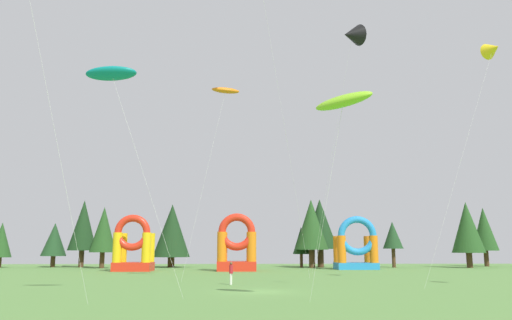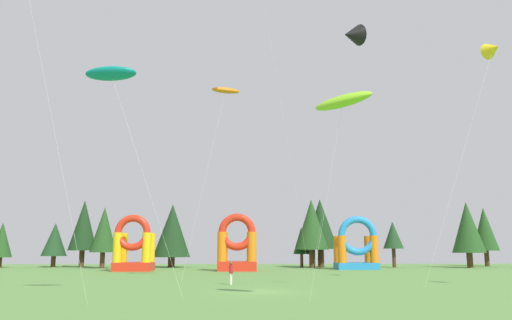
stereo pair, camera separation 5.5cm
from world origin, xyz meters
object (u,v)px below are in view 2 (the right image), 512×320
kite_orange_parafoil (226,91)px  inflatable_yellow_castle (237,249)px  kite_yellow_delta (493,49)px  kite_teal_parafoil (111,74)px  inflatable_blue_arch (356,249)px  kite_lime_parafoil (343,101)px  inflatable_orange_dome (134,250)px  person_far_side (231,271)px  kite_black_delta (352,35)px

kite_orange_parafoil → inflatable_yellow_castle: kite_orange_parafoil is taller
kite_yellow_delta → kite_teal_parafoil: (-28.81, -9.01, -5.69)m
inflatable_blue_arch → inflatable_yellow_castle: inflatable_yellow_castle is taller
kite_orange_parafoil → kite_teal_parafoil: 17.50m
kite_lime_parafoil → kite_orange_parafoil: 21.29m
kite_lime_parafoil → inflatable_orange_dome: kite_lime_parafoil is taller
kite_orange_parafoil → kite_teal_parafoil: bearing=-112.5°
kite_yellow_delta → inflatable_blue_arch: size_ratio=2.76×
kite_orange_parafoil → person_far_side: bearing=-81.0°
kite_orange_parafoil → kite_black_delta: kite_black_delta is taller
kite_yellow_delta → inflatable_blue_arch: bearing=99.3°
kite_orange_parafoil → inflatable_orange_dome: size_ratio=2.55×
kite_yellow_delta → kite_orange_parafoil: 23.35m
kite_orange_parafoil → inflatable_blue_arch: 32.80m
kite_black_delta → inflatable_yellow_castle: 29.61m
kite_orange_parafoil → inflatable_yellow_castle: bearing=87.0°
kite_lime_parafoil → kite_black_delta: kite_black_delta is taller
kite_lime_parafoil → person_far_side: 18.33m
kite_black_delta → kite_teal_parafoil: 31.29m
kite_lime_parafoil → kite_teal_parafoil: (-13.60, 3.21, 2.60)m
kite_teal_parafoil → inflatable_blue_arch: 47.22m
inflatable_orange_dome → kite_teal_parafoil: bearing=-81.0°
person_far_side → inflatable_blue_arch: size_ratio=0.25×
kite_lime_parafoil → inflatable_blue_arch: size_ratio=1.60×
kite_lime_parafoil → kite_teal_parafoil: bearing=166.7°
kite_orange_parafoil → kite_black_delta: 16.47m
kite_teal_parafoil → inflatable_yellow_castle: 37.39m
kite_yellow_delta → kite_lime_parafoil: (-15.21, -12.22, -8.29)m
kite_yellow_delta → inflatable_orange_dome: (-34.34, 25.88, -16.44)m
kite_black_delta → inflatable_yellow_castle: size_ratio=3.73×
inflatable_blue_arch → inflatable_yellow_castle: 16.86m
kite_yellow_delta → person_far_side: (-21.56, 1.95, -18.03)m
kite_black_delta → person_far_side: size_ratio=15.14×
kite_black_delta → inflatable_blue_arch: kite_black_delta is taller
kite_teal_parafoil → kite_orange_parafoil: bearing=67.5°
person_far_side → kite_yellow_delta: bearing=105.9°
kite_black_delta → kite_orange_parafoil: bearing=-159.1°
inflatable_orange_dome → inflatable_yellow_castle: inflatable_yellow_castle is taller
kite_yellow_delta → kite_black_delta: bearing=126.9°
kite_orange_parafoil → kite_black_delta: size_ratio=0.66×
kite_teal_parafoil → person_far_side: 18.03m
kite_orange_parafoil → inflatable_yellow_castle: 24.33m
kite_yellow_delta → kite_black_delta: (-8.90, 11.84, 6.45)m
kite_orange_parafoil → kite_yellow_delta: bearing=-16.7°
inflatable_blue_arch → inflatable_orange_dome: size_ratio=1.02×
inflatable_blue_arch → inflatable_yellow_castle: size_ratio=1.00×
inflatable_yellow_castle → person_far_side: bearing=-90.6°
kite_black_delta → kite_lime_parafoil: bearing=-104.7°
inflatable_blue_arch → kite_black_delta: bearing=-101.9°
kite_lime_parafoil → kite_orange_parafoil: bearing=110.5°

